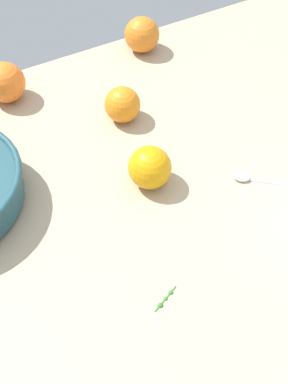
{
  "coord_description": "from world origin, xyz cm",
  "views": [
    {
      "loc": [
        -28.98,
        -43.8,
        70.64
      ],
      "look_at": [
        -3.71,
        2.62,
        6.31
      ],
      "focal_mm": 46.7,
      "sensor_mm": 36.0,
      "label": 1
    }
  ],
  "objects": [
    {
      "name": "loose_orange_2",
      "position": [
        4.47,
        26.81,
        3.69
      ],
      "size": [
        7.37,
        7.37,
        7.37
      ],
      "primitive_type": "sphere",
      "color": "orange",
      "rests_on": "ground_plane"
    },
    {
      "name": "loose_orange_4",
      "position": [
        0.85,
        8.82,
        3.98
      ],
      "size": [
        7.96,
        7.96,
        7.96
      ],
      "primitive_type": "sphere",
      "color": "orange",
      "rests_on": "ground_plane"
    },
    {
      "name": "ground_plane",
      "position": [
        0.0,
        0.0,
        -1.5
      ],
      "size": [
        136.32,
        104.87,
        3.0
      ],
      "primitive_type": "cube",
      "color": "tan"
    },
    {
      "name": "spoon",
      "position": [
        19.3,
        -1.16,
        0.43
      ],
      "size": [
        13.47,
        11.32,
        1.0
      ],
      "color": "silver",
      "rests_on": "ground_plane"
    },
    {
      "name": "loose_orange_0",
      "position": [
        19.45,
        46.16,
        4.11
      ],
      "size": [
        8.21,
        8.21,
        8.21
      ],
      "primitive_type": "sphere",
      "color": "orange",
      "rests_on": "ground_plane"
    },
    {
      "name": "loose_orange_3",
      "position": [
        -14.32,
        44.27,
        4.27
      ],
      "size": [
        8.55,
        8.55,
        8.55
      ],
      "primitive_type": "sphere",
      "color": "orange",
      "rests_on": "ground_plane"
    },
    {
      "name": "herb_sprig_0",
      "position": [
        -8.77,
        -13.46,
        0.26
      ],
      "size": [
        5.18,
        2.51,
        0.92
      ],
      "color": "#3E7E34",
      "rests_on": "ground_plane"
    }
  ]
}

